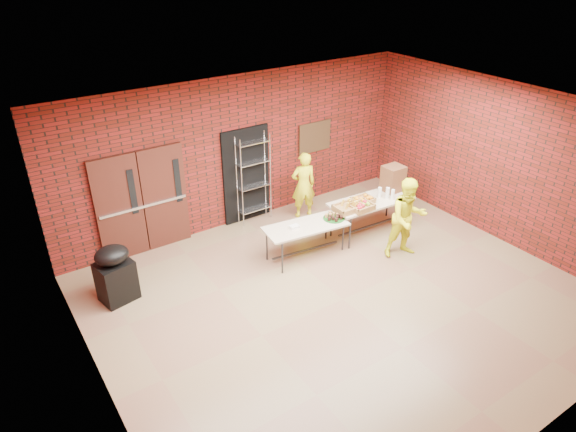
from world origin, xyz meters
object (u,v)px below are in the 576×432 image
at_px(coffee_dispenser, 393,178).
at_px(covered_grill, 115,273).
at_px(wire_rack, 254,179).
at_px(table_right, 371,203).
at_px(volunteer_woman, 303,185).
at_px(volunteer_man, 408,218).
at_px(table_left, 306,228).

height_order(coffee_dispenser, covered_grill, coffee_dispenser).
distance_m(coffee_dispenser, covered_grill, 5.91).
relative_size(wire_rack, table_right, 1.08).
xyz_separation_m(covered_grill, volunteer_woman, (4.40, 0.69, 0.23)).
bearing_deg(volunteer_woman, wire_rack, -8.71).
relative_size(coffee_dispenser, covered_grill, 0.52).
bearing_deg(volunteer_man, covered_grill, 178.85).
bearing_deg(coffee_dispenser, volunteer_woman, 139.78).
bearing_deg(volunteer_woman, volunteer_man, 122.07).
relative_size(volunteer_woman, volunteer_man, 0.94).
height_order(volunteer_woman, volunteer_man, volunteer_man).
bearing_deg(volunteer_man, wire_rack, 138.50).
relative_size(table_left, volunteer_woman, 1.12).
height_order(wire_rack, volunteer_woman, wire_rack).
xyz_separation_m(wire_rack, volunteer_woman, (0.99, -0.44, -0.23)).
distance_m(covered_grill, volunteer_man, 5.42).
relative_size(table_left, table_right, 0.93).
bearing_deg(table_right, wire_rack, 137.51).
bearing_deg(table_right, table_left, -176.79).
distance_m(coffee_dispenser, volunteer_man, 1.40).
distance_m(wire_rack, volunteer_woman, 1.11).
distance_m(wire_rack, table_right, 2.53).
xyz_separation_m(coffee_dispenser, volunteer_man, (-0.73, -1.18, -0.20)).
bearing_deg(wire_rack, volunteer_woman, -23.75).
relative_size(coffee_dispenser, volunteer_man, 0.34).
xyz_separation_m(table_left, volunteer_man, (1.63, -1.06, 0.20)).
bearing_deg(volunteer_woman, table_left, 71.48).
xyz_separation_m(table_right, volunteer_man, (-0.04, -1.06, 0.14)).
bearing_deg(volunteer_woman, covered_grill, 24.20).
height_order(wire_rack, volunteer_man, wire_rack).
height_order(covered_grill, volunteer_man, volunteer_man).
distance_m(table_right, volunteer_man, 1.07).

